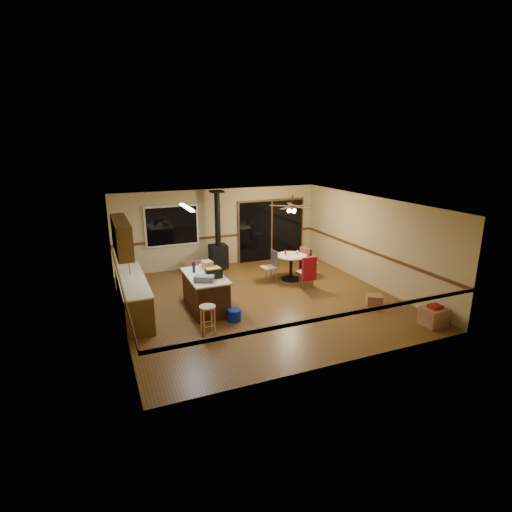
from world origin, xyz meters
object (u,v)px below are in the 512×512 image
dining_table (291,263)px  chair_left (272,262)px  kitchen_island (205,292)px  wood_stove (218,248)px  toolbox_black (214,273)px  chair_right (306,259)px  bar_stool (208,320)px  chair_near (309,269)px  blue_bucket (234,315)px  box_under_window (192,266)px  box_corner_b (374,301)px  toolbox_grey (204,279)px  box_corner_a (434,316)px

dining_table → chair_left: bearing=169.7°
kitchen_island → wood_stove: (1.30, 3.05, 0.28)m
toolbox_black → chair_right: size_ratio=0.57×
bar_stool → chair_near: chair_near is taller
toolbox_black → chair_left: 2.80m
blue_bucket → bar_stool: bearing=-151.7°
kitchen_island → box_under_window: kitchen_island is taller
blue_bucket → dining_table: bearing=39.1°
wood_stove → chair_right: size_ratio=3.60×
toolbox_black → box_corner_b: toolbox_black is taller
toolbox_grey → toolbox_black: size_ratio=1.14×
chair_right → toolbox_grey: bearing=-156.1°
wood_stove → chair_left: wood_stove is taller
toolbox_black → chair_near: toolbox_black is taller
toolbox_grey → box_corner_b: 4.39m
blue_bucket → chair_left: size_ratio=0.63×
wood_stove → toolbox_grey: 3.79m
bar_stool → chair_near: (3.45, 1.63, 0.27)m
dining_table → chair_left: 0.61m
dining_table → chair_right: (0.52, 0.01, 0.06)m
toolbox_grey → blue_bucket: size_ratio=1.41×
dining_table → box_under_window: 3.26m
toolbox_black → chair_left: size_ratio=0.78×
wood_stove → blue_bucket: (-0.86, -3.97, -0.59)m
dining_table → toolbox_grey: bearing=-152.8°
toolbox_black → bar_stool: toolbox_black is taller
bar_stool → box_corner_a: bearing=-17.8°
box_under_window → box_corner_a: (4.19, -6.01, 0.01)m
wood_stove → toolbox_grey: wood_stove is taller
box_under_window → kitchen_island: bearing=-97.5°
bar_stool → chair_right: chair_right is taller
chair_left → box_corner_b: size_ratio=1.36×
toolbox_black → chair_near: size_ratio=0.57×
toolbox_grey → wood_stove: bearing=67.7°
bar_stool → chair_near: 3.82m
box_under_window → box_corner_a: size_ratio=0.90×
bar_stool → dining_table: size_ratio=0.69×
box_under_window → blue_bucket: bearing=-89.6°
bar_stool → chair_left: size_ratio=1.26×
chair_right → box_corner_b: size_ratio=1.85×
wood_stove → box_corner_b: bearing=-59.1°
box_corner_a → box_corner_b: (-0.56, 1.40, -0.06)m
toolbox_black → bar_stool: size_ratio=0.62×
bar_stool → chair_near: bearing=25.3°
bar_stool → chair_left: bearing=43.6°
box_corner_a → toolbox_grey: bearing=152.5°
box_corner_a → kitchen_island: bearing=147.7°
blue_bucket → chair_near: chair_near is taller
blue_bucket → chair_near: 2.99m
kitchen_island → toolbox_grey: toolbox_grey is taller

